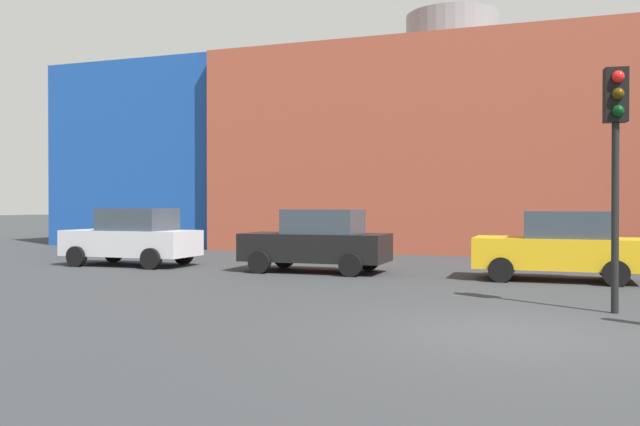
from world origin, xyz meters
name	(u,v)px	position (x,y,z in m)	size (l,w,h in m)	color
ground_plane	(510,334)	(0.00, 0.00, 0.00)	(200.00, 200.00, 0.00)	#2D3033
building_backdrop	(452,153)	(-3.59, 19.64, 4.12)	(35.08, 10.84, 10.09)	#9E4733
parked_car_0	(133,237)	(-11.29, 7.21, 0.85)	(3.96, 1.94, 1.72)	silver
parked_car_1	(317,241)	(-5.43, 7.21, 0.84)	(3.91, 1.92, 1.69)	black
parked_car_2	(559,246)	(0.71, 7.21, 0.83)	(3.83, 1.88, 1.66)	gold
traffic_light_island	(616,133)	(1.53, 2.38, 2.99)	(0.39, 0.39, 4.07)	black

